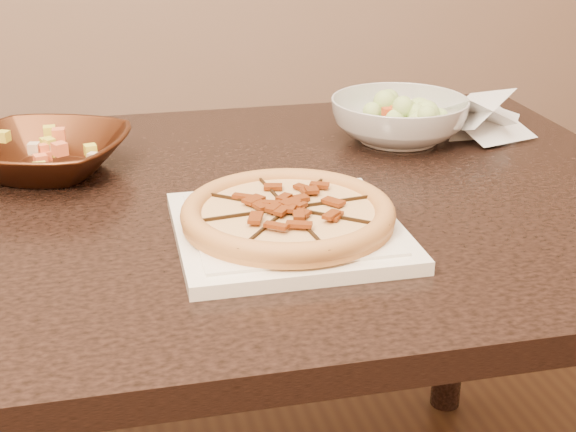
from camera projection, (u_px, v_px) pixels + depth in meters
name	position (u px, v px, depth m)	size (l,w,h in m)	color
dining_table	(192.00, 258.00, 1.20)	(1.46, 0.96, 0.75)	black
plate	(288.00, 230.00, 1.04)	(0.29, 0.29, 0.02)	white
pizza	(288.00, 213.00, 1.03)	(0.28, 0.28, 0.03)	#AD5C33
bronze_bowl	(46.00, 154.00, 1.25)	(0.25, 0.25, 0.06)	#4B2513
mixed_dish	(42.00, 127.00, 1.23)	(0.12, 0.11, 0.03)	#D3B38F
salad_bowl	(399.00, 120.00, 1.40)	(0.24, 0.24, 0.07)	silver
salad	(400.00, 89.00, 1.38)	(0.12, 0.11, 0.04)	#C9ED92
cling_film	(483.00, 123.00, 1.43)	(0.16, 0.13, 0.05)	white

